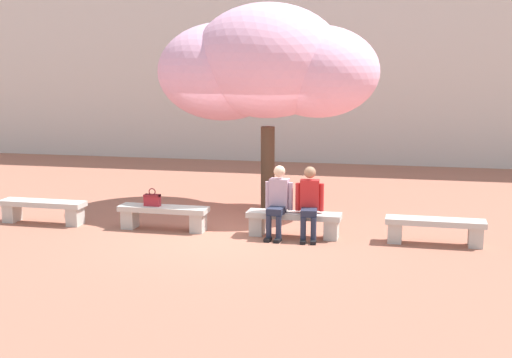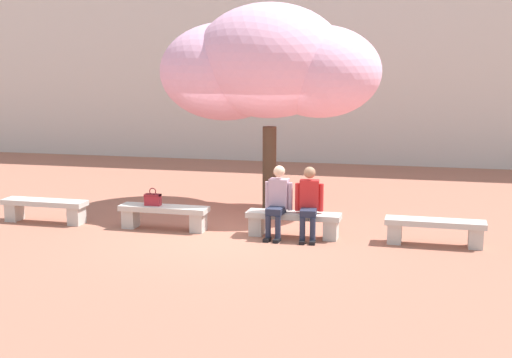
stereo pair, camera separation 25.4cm
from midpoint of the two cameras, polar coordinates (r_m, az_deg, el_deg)
name	(u,v)px [view 2 (the right image)]	position (r m, az deg, el deg)	size (l,w,h in m)	color
ground_plane	(227,233)	(13.21, -1.75, -4.34)	(100.00, 100.00, 0.00)	#9E604C
building_facade	(318,28)	(23.58, 5.26, 11.92)	(28.16, 4.00, 8.19)	beige
stone_bench_near_west	(45,207)	(14.53, -16.06, -2.20)	(1.71, 0.45, 0.45)	#BCB7AD
stone_bench_center	(164,214)	(13.50, -6.84, -2.78)	(1.71, 0.45, 0.45)	#BCB7AD
stone_bench_near_east	(294,221)	(12.88, 3.59, -3.35)	(1.71, 0.45, 0.45)	#BCB7AD
stone_bench_east_end	(435,228)	(12.71, 14.68, -3.83)	(1.71, 0.45, 0.45)	#BCB7AD
person_seated_left	(278,199)	(12.79, 2.32, -1.60)	(0.51, 0.70, 1.29)	black
person_seated_right	(309,200)	(12.70, 4.83, -1.72)	(0.51, 0.71, 1.29)	black
handbag	(153,199)	(13.52, -7.73, -1.58)	(0.30, 0.15, 0.34)	#A3232D
cherry_tree_main	(266,67)	(14.87, 1.31, 8.92)	(4.65, 3.26, 4.30)	#473323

